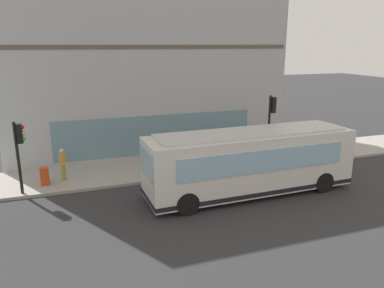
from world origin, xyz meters
TOP-DOWN VIEW (x-y plane):
  - ground at (0.00, 0.00)m, footprint 120.00×120.00m
  - sidewalk_curb at (4.53, 0.00)m, footprint 3.85×40.00m
  - building_corner at (10.89, 0.00)m, footprint 8.93×17.40m
  - city_bus_nearside at (-0.19, -2.84)m, footprint 2.82×10.11m
  - traffic_light_near_corner at (3.27, -5.96)m, footprint 0.32×0.49m
  - traffic_light_down_block at (2.99, 7.31)m, footprint 0.32×0.49m
  - fire_hydrant at (4.78, -7.35)m, footprint 0.35×0.35m
  - pedestrian_near_hydrant at (3.68, -4.45)m, footprint 0.32×0.32m
  - pedestrian_walking_along_curb at (4.13, 5.55)m, footprint 0.32×0.32m
  - newspaper_vending_box at (3.82, 6.44)m, footprint 0.44×0.42m

SIDE VIEW (x-z plane):
  - ground at x=0.00m, z-range 0.00..0.00m
  - sidewalk_curb at x=4.53m, z-range 0.00..0.15m
  - fire_hydrant at x=4.78m, z-range 0.14..0.88m
  - newspaper_vending_box at x=3.82m, z-range 0.15..1.05m
  - pedestrian_walking_along_curb at x=4.13m, z-range 0.28..1.97m
  - pedestrian_near_hydrant at x=3.68m, z-range 0.29..2.08m
  - city_bus_nearside at x=-0.19m, z-range 0.02..3.09m
  - traffic_light_down_block at x=2.99m, z-range 0.83..4.26m
  - traffic_light_near_corner at x=3.27m, z-range 0.94..4.93m
  - building_corner at x=10.89m, z-range -0.01..12.33m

